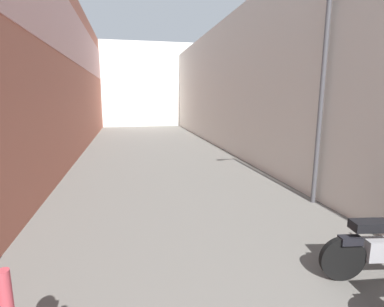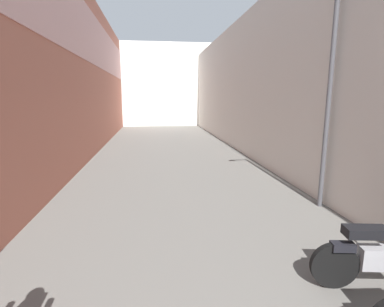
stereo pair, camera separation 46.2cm
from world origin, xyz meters
The scene contains 5 objects.
ground_plane centered at (0.00, 10.96, 0.00)m, with size 41.91×41.91×0.00m, color #66635E.
building_left centered at (-3.30, 12.91, 3.37)m, with size 0.45×25.91×6.66m.
building_right centered at (3.31, 12.95, 2.86)m, with size 0.45×25.91×5.73m.
building_far_end centered at (0.00, 26.91, 3.35)m, with size 9.21×2.00×6.70m, color silver.
street_lamp centered at (2.87, 7.29, 2.79)m, with size 0.79×0.18×4.79m.
Camera 1 is at (-1.14, 1.63, 2.39)m, focal length 27.34 mm.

